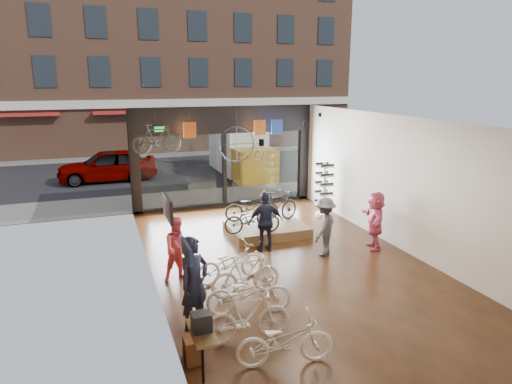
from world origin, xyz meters
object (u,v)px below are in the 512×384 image
display_platform (267,229)px  customer_1 (179,249)px  floor_bike_2 (249,293)px  sunglasses_rack (324,189)px  floor_bike_3 (246,275)px  customer_5 (375,220)px  display_bike_right (252,207)px  display_bike_left (252,219)px  customer_2 (266,222)px  display_bike_mid (277,207)px  floor_bike_1 (247,317)px  customer_0 (194,283)px  penny_farthing (244,145)px  street_car (107,165)px  floor_bike_0 (285,341)px  customer_3 (325,227)px  box_truck (243,153)px  hung_bike (157,139)px  floor_bike_4 (230,263)px

display_platform → customer_1: (-3.22, -2.49, 0.65)m
floor_bike_2 → sunglasses_rack: (4.78, 5.82, 0.50)m
floor_bike_3 → customer_5: bearing=-74.0°
display_bike_right → floor_bike_3: bearing=167.4°
customer_5 → display_platform: bearing=-111.0°
display_bike_left → customer_2: 0.80m
display_bike_mid → floor_bike_1: bearing=130.7°
customer_0 → penny_farthing: (3.39, 7.26, 1.56)m
floor_bike_3 → customer_5: 4.72m
floor_bike_2 → customer_1: (-1.06, 2.14, 0.34)m
street_car → sunglasses_rack: (7.08, -8.55, 0.19)m
floor_bike_0 → penny_farthing: bearing=-4.7°
floor_bike_0 → customer_1: size_ratio=1.06×
display_platform → customer_3: customer_3 is taller
street_car → display_bike_left: bearing=20.0°
box_truck → customer_2: bearing=-104.4°
street_car → hung_bike: size_ratio=2.87×
display_bike_left → sunglasses_rack: (3.33, 1.79, 0.23)m
street_car → customer_1: customer_1 is taller
customer_5 → penny_farthing: size_ratio=1.05×
floor_bike_1 → hung_bike: bearing=5.5°
display_platform → customer_1: customer_1 is taller
display_bike_left → floor_bike_0: bearing=175.3°
street_car → floor_bike_0: (2.32, -16.23, -0.32)m
floor_bike_3 → display_bike_mid: (2.34, 3.89, 0.33)m
floor_bike_4 → customer_0: bearing=135.3°
floor_bike_3 → floor_bike_4: 0.87m
display_bike_left → sunglasses_rack: bearing=-52.7°
hung_bike → floor_bike_3: bearing=-173.8°
customer_5 → customer_1: bearing=-66.5°
street_car → floor_bike_2: street_car is taller
display_platform → display_bike_right: bearing=117.2°
floor_bike_2 → floor_bike_4: size_ratio=1.01×
customer_2 → sunglasses_rack: bearing=-135.9°
display_bike_right → customer_1: 4.24m
sunglasses_rack → hung_bike: (-5.68, 0.75, 1.96)m
customer_5 → floor_bike_4: bearing=-60.2°
street_car → display_bike_left: (3.75, -10.34, -0.03)m
floor_bike_0 → customer_1: (-1.08, 3.99, 0.35)m
customer_2 → customer_5: size_ratio=1.03×
floor_bike_4 → customer_2: 2.21m
box_truck → customer_2: (-2.60, -10.12, -0.31)m
display_bike_mid → sunglasses_rack: sunglasses_rack is taller
street_car → display_bike_right: size_ratio=2.57×
sunglasses_rack → penny_farthing: size_ratio=1.20×
street_car → hung_bike: 8.21m
floor_bike_2 → display_platform: (2.16, 4.62, -0.32)m
display_bike_left → customer_3: (1.57, -1.60, 0.09)m
floor_bike_1 → penny_farthing: bearing=-16.2°
display_bike_left → customer_5: customer_5 is taller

